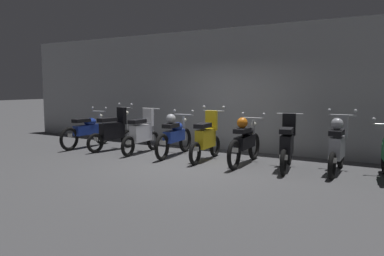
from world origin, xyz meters
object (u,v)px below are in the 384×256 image
at_px(motorbike_slot_3, 174,135).
at_px(motorbike_slot_7, 338,146).
at_px(motorbike_slot_0, 87,130).
at_px(motorbike_slot_6, 287,145).
at_px(motorbike_slot_4, 206,138).
at_px(motorbike_slot_1, 113,131).
at_px(motorbike_slot_2, 142,133).
at_px(motorbike_slot_5, 245,141).

height_order(motorbike_slot_3, motorbike_slot_7, motorbike_slot_7).
distance_m(motorbike_slot_0, motorbike_slot_6, 5.85).
distance_m(motorbike_slot_4, motorbike_slot_6, 1.95).
height_order(motorbike_slot_1, motorbike_slot_3, motorbike_slot_1).
bearing_deg(motorbike_slot_3, motorbike_slot_6, -1.57).
height_order(motorbike_slot_0, motorbike_slot_3, same).
bearing_deg(motorbike_slot_4, motorbike_slot_3, 174.34).
distance_m(motorbike_slot_0, motorbike_slot_7, 6.83).
distance_m(motorbike_slot_2, motorbike_slot_6, 3.90).
bearing_deg(motorbike_slot_1, motorbike_slot_7, 2.34).
relative_size(motorbike_slot_5, motorbike_slot_6, 1.17).
height_order(motorbike_slot_2, motorbike_slot_3, motorbike_slot_2).
xyz_separation_m(motorbike_slot_0, motorbike_slot_5, (4.88, 0.11, 0.04)).
bearing_deg(motorbike_slot_4, motorbike_slot_1, -179.35).
height_order(motorbike_slot_1, motorbike_slot_7, same).
bearing_deg(motorbike_slot_4, motorbike_slot_6, 0.48).
relative_size(motorbike_slot_0, motorbike_slot_7, 1.16).
distance_m(motorbike_slot_1, motorbike_slot_3, 1.95).
bearing_deg(motorbike_slot_4, motorbike_slot_5, 2.14).
relative_size(motorbike_slot_0, motorbike_slot_2, 1.16).
height_order(motorbike_slot_2, motorbike_slot_7, motorbike_slot_7).
relative_size(motorbike_slot_1, motorbike_slot_6, 1.01).
relative_size(motorbike_slot_0, motorbike_slot_5, 1.00).
xyz_separation_m(motorbike_slot_6, motorbike_slot_7, (0.98, 0.19, 0.04)).
distance_m(motorbike_slot_0, motorbike_slot_2, 1.95).
bearing_deg(motorbike_slot_1, motorbike_slot_2, 2.52).
xyz_separation_m(motorbike_slot_1, motorbike_slot_5, (3.89, 0.07, 0.00)).
distance_m(motorbike_slot_1, motorbike_slot_6, 4.86).
xyz_separation_m(motorbike_slot_1, motorbike_slot_7, (5.84, 0.24, 0.04)).
bearing_deg(motorbike_slot_1, motorbike_slot_0, -177.75).
xyz_separation_m(motorbike_slot_0, motorbike_slot_4, (3.90, 0.07, 0.04)).
bearing_deg(motorbike_slot_1, motorbike_slot_6, 0.58).
bearing_deg(motorbike_slot_1, motorbike_slot_4, 0.65).
relative_size(motorbike_slot_1, motorbike_slot_5, 0.86).
bearing_deg(motorbike_slot_7, motorbike_slot_0, -177.67).
relative_size(motorbike_slot_4, motorbike_slot_6, 1.01).
xyz_separation_m(motorbike_slot_4, motorbike_slot_7, (2.93, 0.21, 0.04)).
relative_size(motorbike_slot_4, motorbike_slot_7, 1.00).
relative_size(motorbike_slot_1, motorbike_slot_2, 1.00).
height_order(motorbike_slot_3, motorbike_slot_5, same).
xyz_separation_m(motorbike_slot_1, motorbike_slot_3, (1.94, 0.13, 0.00)).
relative_size(motorbike_slot_3, motorbike_slot_6, 1.17).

